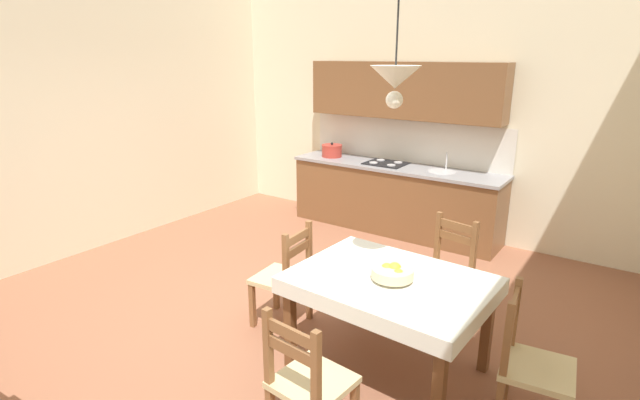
# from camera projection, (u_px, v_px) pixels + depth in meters

# --- Properties ---
(ground_plane) EXTENTS (6.34, 6.70, 0.10)m
(ground_plane) POSITION_uv_depth(u_px,v_px,m) (269.00, 326.00, 4.34)
(ground_plane) COLOR #935B42
(wall_back) EXTENTS (6.34, 0.12, 4.16)m
(wall_back) POSITION_uv_depth(u_px,v_px,m) (424.00, 71.00, 6.16)
(wall_back) COLOR beige
(wall_back) RESTS_ON ground_plane
(wall_left) EXTENTS (0.12, 6.70, 4.16)m
(wall_left) POSITION_uv_depth(u_px,v_px,m) (62.00, 74.00, 5.33)
(wall_left) COLOR beige
(wall_left) RESTS_ON ground_plane
(kitchen_cabinetry) EXTENTS (2.84, 0.63, 2.20)m
(kitchen_cabinetry) POSITION_uv_depth(u_px,v_px,m) (396.00, 168.00, 6.34)
(kitchen_cabinetry) COLOR brown
(kitchen_cabinetry) RESTS_ON ground_plane
(dining_table) EXTENTS (1.41, 1.09, 0.75)m
(dining_table) POSITION_uv_depth(u_px,v_px,m) (390.00, 293.00, 3.50)
(dining_table) COLOR brown
(dining_table) RESTS_ON ground_plane
(dining_chair_kitchen_side) EXTENTS (0.50, 0.50, 0.93)m
(dining_chair_kitchen_side) POSITION_uv_depth(u_px,v_px,m) (445.00, 273.00, 4.25)
(dining_chair_kitchen_side) COLOR #D1BC89
(dining_chair_kitchen_side) RESTS_ON ground_plane
(dining_chair_tv_side) EXTENTS (0.46, 0.46, 0.93)m
(dining_chair_tv_side) POSITION_uv_depth(u_px,v_px,m) (285.00, 278.00, 4.15)
(dining_chair_tv_side) COLOR #D1BC89
(dining_chair_tv_side) RESTS_ON ground_plane
(dining_chair_camera_side) EXTENTS (0.45, 0.45, 0.93)m
(dining_chair_camera_side) POSITION_uv_depth(u_px,v_px,m) (308.00, 384.00, 2.82)
(dining_chair_camera_side) COLOR #D1BC89
(dining_chair_camera_side) RESTS_ON ground_plane
(dining_chair_window_side) EXTENTS (0.47, 0.47, 0.93)m
(dining_chair_window_side) POSITION_uv_depth(u_px,v_px,m) (531.00, 366.00, 2.99)
(dining_chair_window_side) COLOR #D1BC89
(dining_chair_window_side) RESTS_ON ground_plane
(fruit_bowl) EXTENTS (0.30, 0.30, 0.12)m
(fruit_bowl) POSITION_uv_depth(u_px,v_px,m) (393.00, 273.00, 3.40)
(fruit_bowl) COLOR beige
(fruit_bowl) RESTS_ON dining_table
(pendant_lamp) EXTENTS (0.32, 0.32, 0.80)m
(pendant_lamp) POSITION_uv_depth(u_px,v_px,m) (395.00, 79.00, 3.01)
(pendant_lamp) COLOR black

